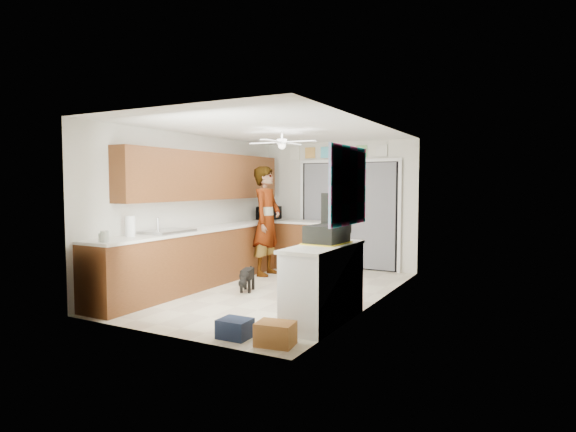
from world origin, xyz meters
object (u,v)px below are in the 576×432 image
at_px(microwave, 269,213).
at_px(dog, 247,279).
at_px(paper_towel_roll, 130,226).
at_px(cardboard_box, 275,334).
at_px(suitcase, 327,234).
at_px(man, 267,221).
at_px(navy_crate, 235,328).

xyz_separation_m(microwave, dog, (0.93, -2.23, -0.88)).
bearing_deg(dog, paper_towel_roll, -144.52).
height_order(cardboard_box, dog, dog).
bearing_deg(cardboard_box, paper_towel_roll, 167.96).
xyz_separation_m(microwave, cardboard_box, (2.56, -4.20, -0.95)).
bearing_deg(cardboard_box, suitcase, 86.52).
bearing_deg(cardboard_box, microwave, 121.31).
bearing_deg(suitcase, dog, 157.89).
relative_size(paper_towel_roll, man, 0.14).
bearing_deg(microwave, dog, -157.52).
bearing_deg(navy_crate, suitcase, 63.37).
distance_m(microwave, navy_crate, 4.77).
height_order(man, dog, man).
distance_m(cardboard_box, navy_crate, 0.51).
height_order(paper_towel_roll, man, man).
distance_m(suitcase, dog, 2.07).
bearing_deg(cardboard_box, navy_crate, 180.00).
distance_m(man, dog, 1.59).
xyz_separation_m(paper_towel_roll, navy_crate, (2.13, -0.56, -0.98)).
relative_size(suitcase, navy_crate, 1.55).
height_order(microwave, suitcase, microwave).
xyz_separation_m(microwave, man, (0.50, -0.92, -0.08)).
bearing_deg(navy_crate, dog, 119.70).
xyz_separation_m(suitcase, man, (-2.13, 2.13, -0.06)).
distance_m(microwave, dog, 2.57).
xyz_separation_m(paper_towel_roll, dog, (1.01, 1.41, -0.89)).
distance_m(suitcase, man, 3.01).
distance_m(microwave, cardboard_box, 5.01).
xyz_separation_m(microwave, suitcase, (2.63, -3.05, -0.02)).
height_order(suitcase, man, man).
relative_size(microwave, paper_towel_roll, 1.70).
bearing_deg(cardboard_box, dog, 129.62).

